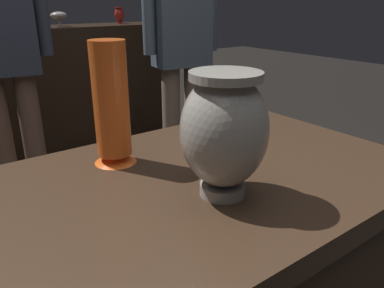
{
  "coord_description": "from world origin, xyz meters",
  "views": [
    {
      "loc": [
        -0.37,
        -0.6,
        1.16
      ],
      "look_at": [
        0.04,
        -0.05,
        0.9
      ],
      "focal_mm": 35.34,
      "sensor_mm": 36.0,
      "label": 1
    }
  ],
  "objects_px": {
    "vase_centerpiece": "(224,130)",
    "shelf_vase_right": "(59,16)",
    "visitor_near_right": "(182,40)",
    "shelf_vase_far_right": "(119,15)",
    "visitor_center_back": "(1,41)",
    "vase_tall_behind": "(111,106)"
  },
  "relations": [
    {
      "from": "vase_centerpiece",
      "to": "shelf_vase_right",
      "type": "xyz_separation_m",
      "value": [
        0.44,
        2.23,
        0.13
      ]
    },
    {
      "from": "shelf_vase_right",
      "to": "visitor_near_right",
      "type": "distance_m",
      "value": 0.97
    },
    {
      "from": "shelf_vase_far_right",
      "to": "visitor_center_back",
      "type": "distance_m",
      "value": 1.33
    },
    {
      "from": "vase_centerpiece",
      "to": "vase_tall_behind",
      "type": "bearing_deg",
      "value": 110.01
    },
    {
      "from": "vase_centerpiece",
      "to": "vase_tall_behind",
      "type": "relative_size",
      "value": 0.86
    },
    {
      "from": "vase_tall_behind",
      "to": "visitor_near_right",
      "type": "height_order",
      "value": "visitor_near_right"
    },
    {
      "from": "vase_tall_behind",
      "to": "shelf_vase_far_right",
      "type": "distance_m",
      "value": 2.34
    },
    {
      "from": "shelf_vase_far_right",
      "to": "vase_centerpiece",
      "type": "bearing_deg",
      "value": -112.2
    },
    {
      "from": "shelf_vase_far_right",
      "to": "visitor_center_back",
      "type": "bearing_deg",
      "value": -141.38
    },
    {
      "from": "vase_tall_behind",
      "to": "visitor_near_right",
      "type": "bearing_deg",
      "value": 48.61
    },
    {
      "from": "shelf_vase_far_right",
      "to": "visitor_near_right",
      "type": "height_order",
      "value": "visitor_near_right"
    },
    {
      "from": "shelf_vase_far_right",
      "to": "visitor_center_back",
      "type": "xyz_separation_m",
      "value": [
        -1.04,
        -0.83,
        -0.08
      ]
    },
    {
      "from": "visitor_center_back",
      "to": "visitor_near_right",
      "type": "xyz_separation_m",
      "value": [
        0.93,
        -0.18,
        -0.03
      ]
    },
    {
      "from": "visitor_center_back",
      "to": "visitor_near_right",
      "type": "height_order",
      "value": "visitor_center_back"
    },
    {
      "from": "vase_centerpiece",
      "to": "shelf_vase_far_right",
      "type": "relative_size",
      "value": 2.01
    },
    {
      "from": "vase_tall_behind",
      "to": "shelf_vase_far_right",
      "type": "relative_size",
      "value": 2.33
    },
    {
      "from": "vase_centerpiece",
      "to": "visitor_center_back",
      "type": "xyz_separation_m",
      "value": [
        -0.07,
        1.53,
        0.05
      ]
    },
    {
      "from": "vase_centerpiece",
      "to": "shelf_vase_far_right",
      "type": "height_order",
      "value": "shelf_vase_far_right"
    },
    {
      "from": "vase_tall_behind",
      "to": "visitor_center_back",
      "type": "distance_m",
      "value": 1.26
    },
    {
      "from": "vase_tall_behind",
      "to": "visitor_near_right",
      "type": "relative_size",
      "value": 0.18
    },
    {
      "from": "vase_tall_behind",
      "to": "visitor_center_back",
      "type": "bearing_deg",
      "value": 88.85
    },
    {
      "from": "shelf_vase_right",
      "to": "shelf_vase_far_right",
      "type": "distance_m",
      "value": 0.54
    }
  ]
}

